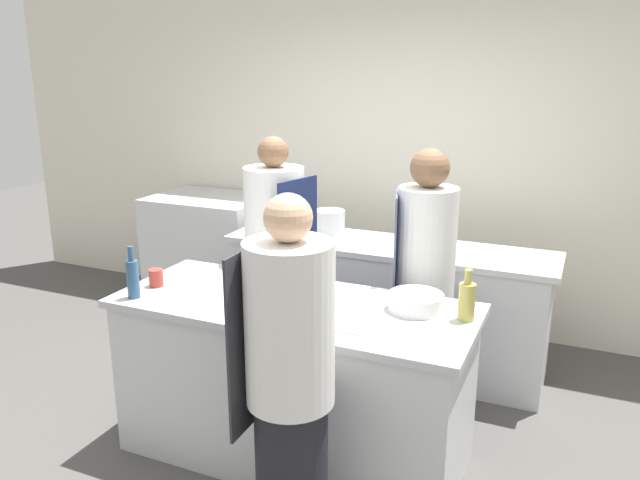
{
  "coord_description": "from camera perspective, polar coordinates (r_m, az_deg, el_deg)",
  "views": [
    {
      "loc": [
        1.36,
        -2.74,
        2.1
      ],
      "look_at": [
        0.0,
        0.35,
        1.15
      ],
      "focal_mm": 35.0,
      "sensor_mm": 36.0,
      "label": 1
    }
  ],
  "objects": [
    {
      "name": "bowl_mixing_large",
      "position": [
        3.4,
        -2.64,
        -4.5
      ],
      "size": [
        0.19,
        0.19,
        0.05
      ],
      "color": "#B7BABC",
      "rests_on": "prep_counter"
    },
    {
      "name": "bottle_vinegar",
      "position": [
        3.46,
        -16.75,
        -3.3
      ],
      "size": [
        0.07,
        0.07,
        0.29
      ],
      "color": "#2D5175",
      "rests_on": "prep_counter"
    },
    {
      "name": "chef_at_pass_far",
      "position": [
        3.75,
        9.45,
        -4.3
      ],
      "size": [
        0.4,
        0.38,
        1.66
      ],
      "rotation": [
        0.0,
        0.0,
        1.85
      ],
      "color": "black",
      "rests_on": "ground_plane"
    },
    {
      "name": "chef_at_prep_near",
      "position": [
        2.66,
        -2.79,
        -13.28
      ],
      "size": [
        0.38,
        0.37,
        1.63
      ],
      "rotation": [
        0.0,
        0.0,
        1.59
      ],
      "color": "black",
      "rests_on": "ground_plane"
    },
    {
      "name": "pass_counter",
      "position": [
        4.5,
        6.01,
        -5.86
      ],
      "size": [
        2.3,
        0.58,
        0.9
      ],
      "color": "silver",
      "rests_on": "ground_plane"
    },
    {
      "name": "prep_counter",
      "position": [
        3.48,
        -2.39,
        -12.61
      ],
      "size": [
        1.91,
        0.79,
        0.9
      ],
      "color": "silver",
      "rests_on": "ground_plane"
    },
    {
      "name": "bottle_wine",
      "position": [
        3.19,
        -1.5,
        -4.54
      ],
      "size": [
        0.08,
        0.08,
        0.24
      ],
      "color": "#5B2319",
      "rests_on": "prep_counter"
    },
    {
      "name": "wall_back",
      "position": [
        5.11,
        8.16,
        7.66
      ],
      "size": [
        8.0,
        0.06,
        2.8
      ],
      "color": "silver",
      "rests_on": "ground_plane"
    },
    {
      "name": "cutting_board",
      "position": [
        3.06,
        1.58,
        -7.24
      ],
      "size": [
        0.34,
        0.26,
        0.01
      ],
      "color": "white",
      "rests_on": "prep_counter"
    },
    {
      "name": "stockpot",
      "position": [
        4.6,
        0.88,
        1.69
      ],
      "size": [
        0.22,
        0.22,
        0.17
      ],
      "color": "silver",
      "rests_on": "pass_counter"
    },
    {
      "name": "bowl_prep_small",
      "position": [
        3.21,
        8.75,
        -5.61
      ],
      "size": [
        0.28,
        0.28,
        0.09
      ],
      "color": "white",
      "rests_on": "prep_counter"
    },
    {
      "name": "bottle_olive_oil",
      "position": [
        3.22,
        -3.25,
        -4.75
      ],
      "size": [
        0.08,
        0.08,
        0.19
      ],
      "color": "black",
      "rests_on": "prep_counter"
    },
    {
      "name": "cup",
      "position": [
        3.62,
        -14.76,
        -3.36
      ],
      "size": [
        0.08,
        0.08,
        0.1
      ],
      "color": "#B2382D",
      "rests_on": "prep_counter"
    },
    {
      "name": "oven_range",
      "position": [
        5.6,
        -9.83,
        -1.12
      ],
      "size": [
        1.0,
        0.75,
        1.01
      ],
      "color": "silver",
      "rests_on": "ground_plane"
    },
    {
      "name": "bottle_cooking_oil",
      "position": [
        3.11,
        13.27,
        -5.38
      ],
      "size": [
        0.08,
        0.08,
        0.26
      ],
      "color": "#B2A84C",
      "rests_on": "prep_counter"
    },
    {
      "name": "ground_plane",
      "position": [
        3.71,
        -2.3,
        -18.76
      ],
      "size": [
        16.0,
        16.0,
        0.0
      ],
      "primitive_type": "plane",
      "color": "#4C4947"
    },
    {
      "name": "chef_at_stove",
      "position": [
        4.02,
        -4.06,
        -2.62
      ],
      "size": [
        0.43,
        0.41,
        1.69
      ],
      "rotation": [
        0.0,
        0.0,
        -1.82
      ],
      "color": "black",
      "rests_on": "ground_plane"
    }
  ]
}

